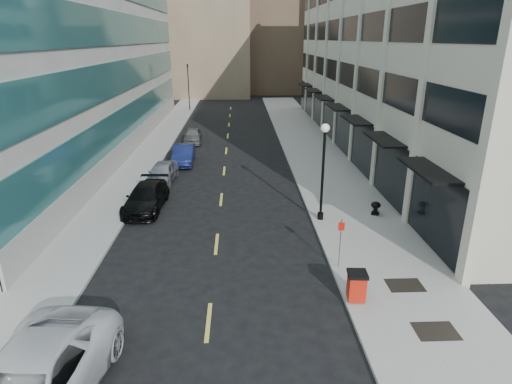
{
  "coord_description": "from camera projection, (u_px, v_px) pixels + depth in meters",
  "views": [
    {
      "loc": [
        1.16,
        -10.52,
        9.32
      ],
      "look_at": [
        1.94,
        8.91,
        2.3
      ],
      "focal_mm": 30.0,
      "sensor_mm": 36.0,
      "label": 1
    }
  ],
  "objects": [
    {
      "name": "ground",
      "position": [
        204.0,
        363.0,
        13.01
      ],
      "size": [
        160.0,
        160.0,
        0.0
      ],
      "primitive_type": "plane",
      "color": "black",
      "rests_on": "ground"
    },
    {
      "name": "sidewalk_right",
      "position": [
        324.0,
        169.0,
        32.06
      ],
      "size": [
        5.0,
        80.0,
        0.15
      ],
      "primitive_type": "cube",
      "color": "#9A968C",
      "rests_on": "ground"
    },
    {
      "name": "sidewalk_left",
      "position": [
        136.0,
        171.0,
        31.53
      ],
      "size": [
        3.0,
        80.0,
        0.15
      ],
      "primitive_type": "cube",
      "color": "#9A968C",
      "rests_on": "ground"
    },
    {
      "name": "building_right",
      "position": [
        425.0,
        42.0,
        35.95
      ],
      "size": [
        15.3,
        46.5,
        18.25
      ],
      "color": "beige",
      "rests_on": "ground"
    },
    {
      "name": "building_left",
      "position": [
        25.0,
        29.0,
        34.39
      ],
      "size": [
        16.14,
        46.0,
        20.0
      ],
      "color": "silver",
      "rests_on": "ground"
    },
    {
      "name": "skyline_tan_near",
      "position": [
        207.0,
        8.0,
        72.01
      ],
      "size": [
        14.0,
        18.0,
        28.0
      ],
      "primitive_type": "cube",
      "color": "#8A785A",
      "rests_on": "ground"
    },
    {
      "name": "skyline_tan_far",
      "position": [
        159.0,
        29.0,
        82.05
      ],
      "size": [
        12.0,
        14.0,
        22.0
      ],
      "primitive_type": "cube",
      "color": "#8A785A",
      "rests_on": "ground"
    },
    {
      "name": "skyline_stone",
      "position": [
        337.0,
        34.0,
        72.31
      ],
      "size": [
        10.0,
        14.0,
        20.0
      ],
      "primitive_type": "cube",
      "color": "beige",
      "rests_on": "ground"
    },
    {
      "name": "grate_mid",
      "position": [
        436.0,
        331.0,
        14.18
      ],
      "size": [
        1.4,
        1.0,
        0.01
      ],
      "primitive_type": "cube",
      "color": "black",
      "rests_on": "sidewalk_right"
    },
    {
      "name": "grate_far",
      "position": [
        405.0,
        285.0,
        16.81
      ],
      "size": [
        1.4,
        1.0,
        0.01
      ],
      "primitive_type": "cube",
      "color": "black",
      "rests_on": "sidewalk_right"
    },
    {
      "name": "road_centerline",
      "position": [
        223.0,
        184.0,
        28.98
      ],
      "size": [
        0.15,
        68.2,
        0.01
      ],
      "color": "#D8CC4C",
      "rests_on": "ground"
    },
    {
      "name": "traffic_signal",
      "position": [
        188.0,
        67.0,
        55.97
      ],
      "size": [
        0.66,
        0.66,
        6.98
      ],
      "color": "black",
      "rests_on": "ground"
    },
    {
      "name": "car_black_pickup",
      "position": [
        146.0,
        197.0,
        24.47
      ],
      "size": [
        2.21,
        4.97,
        1.42
      ],
      "primitive_type": "imported",
      "rotation": [
        0.0,
        0.0,
        -0.05
      ],
      "color": "black",
      "rests_on": "ground"
    },
    {
      "name": "car_silver_sedan",
      "position": [
        162.0,
        173.0,
        29.02
      ],
      "size": [
        1.93,
        4.2,
        1.39
      ],
      "primitive_type": "imported",
      "rotation": [
        0.0,
        0.0,
        -0.07
      ],
      "color": "#94969C",
      "rests_on": "ground"
    },
    {
      "name": "car_blue_sedan",
      "position": [
        184.0,
        155.0,
        33.37
      ],
      "size": [
        1.65,
        4.45,
        1.45
      ],
      "primitive_type": "imported",
      "rotation": [
        0.0,
        0.0,
        0.03
      ],
      "color": "#151D52",
      "rests_on": "ground"
    },
    {
      "name": "car_grey_sedan",
      "position": [
        193.0,
        136.0,
        40.05
      ],
      "size": [
        1.77,
        4.07,
        1.37
      ],
      "primitive_type": "imported",
      "rotation": [
        0.0,
        0.0,
        0.04
      ],
      "color": "slate",
      "rests_on": "ground"
    },
    {
      "name": "trash_bin",
      "position": [
        357.0,
        285.0,
        15.7
      ],
      "size": [
        0.76,
        0.82,
        1.14
      ],
      "rotation": [
        0.0,
        0.0,
        -0.08
      ],
      "color": "red",
      "rests_on": "sidewalk_right"
    },
    {
      "name": "lamppost",
      "position": [
        323.0,
        163.0,
        21.93
      ],
      "size": [
        0.44,
        0.44,
        5.28
      ],
      "color": "black",
      "rests_on": "sidewalk_right"
    },
    {
      "name": "sign_post",
      "position": [
        341.0,
        236.0,
        17.66
      ],
      "size": [
        0.26,
        0.08,
        2.22
      ],
      "rotation": [
        0.0,
        0.0,
        -0.21
      ],
      "color": "slate",
      "rests_on": "sidewalk_right"
    },
    {
      "name": "urn_planter",
      "position": [
        376.0,
        207.0,
        23.44
      ],
      "size": [
        0.53,
        0.53,
        0.73
      ],
      "rotation": [
        0.0,
        0.0,
        -0.41
      ],
      "color": "black",
      "rests_on": "sidewalk_right"
    }
  ]
}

